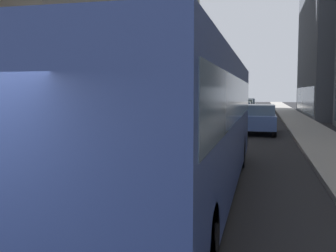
{
  "coord_description": "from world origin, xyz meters",
  "views": [
    {
      "loc": [
        3.0,
        -2.39,
        2.32
      ],
      "look_at": [
        0.48,
        8.19,
        1.4
      ],
      "focal_mm": 42.79,
      "sensor_mm": 36.0,
      "label": 1
    }
  ],
  "objects_px": {
    "transit_bus": "(181,116)",
    "car_red_coupe": "(111,130)",
    "car_black_suv": "(226,105)",
    "car_yellow_taxi": "(243,108)",
    "car_silver_sedan": "(238,113)",
    "car_blue_hatchback": "(259,119)",
    "car_white_van": "(247,106)"
  },
  "relations": [
    {
      "from": "car_white_van",
      "to": "car_red_coupe",
      "type": "bearing_deg",
      "value": -97.36
    },
    {
      "from": "car_yellow_taxi",
      "to": "car_black_suv",
      "type": "bearing_deg",
      "value": 106.73
    },
    {
      "from": "car_black_suv",
      "to": "car_blue_hatchback",
      "type": "height_order",
      "value": "same"
    },
    {
      "from": "car_white_van",
      "to": "car_blue_hatchback",
      "type": "bearing_deg",
      "value": -85.95
    },
    {
      "from": "car_yellow_taxi",
      "to": "car_red_coupe",
      "type": "relative_size",
      "value": 0.96
    },
    {
      "from": "car_silver_sedan",
      "to": "car_red_coupe",
      "type": "xyz_separation_m",
      "value": [
        -4.0,
        -14.98,
        0.0
      ]
    },
    {
      "from": "car_white_van",
      "to": "car_red_coupe",
      "type": "relative_size",
      "value": 0.93
    },
    {
      "from": "car_red_coupe",
      "to": "car_blue_hatchback",
      "type": "bearing_deg",
      "value": 56.17
    },
    {
      "from": "car_red_coupe",
      "to": "transit_bus",
      "type": "bearing_deg",
      "value": -55.72
    },
    {
      "from": "car_black_suv",
      "to": "car_red_coupe",
      "type": "xyz_separation_m",
      "value": [
        -1.6,
        -31.4,
        0.0
      ]
    },
    {
      "from": "car_black_suv",
      "to": "car_yellow_taxi",
      "type": "bearing_deg",
      "value": -73.27
    },
    {
      "from": "car_black_suv",
      "to": "car_red_coupe",
      "type": "bearing_deg",
      "value": -92.92
    },
    {
      "from": "car_yellow_taxi",
      "to": "car_red_coupe",
      "type": "distance_m",
      "value": 23.75
    },
    {
      "from": "transit_bus",
      "to": "car_red_coupe",
      "type": "bearing_deg",
      "value": 124.28
    },
    {
      "from": "car_red_coupe",
      "to": "car_silver_sedan",
      "type": "bearing_deg",
      "value": 75.05
    },
    {
      "from": "car_black_suv",
      "to": "car_white_van",
      "type": "height_order",
      "value": "same"
    },
    {
      "from": "car_yellow_taxi",
      "to": "car_silver_sedan",
      "type": "bearing_deg",
      "value": -90.0
    },
    {
      "from": "car_silver_sedan",
      "to": "car_blue_hatchback",
      "type": "relative_size",
      "value": 0.85
    },
    {
      "from": "car_white_van",
      "to": "transit_bus",
      "type": "bearing_deg",
      "value": -90.0
    },
    {
      "from": "car_black_suv",
      "to": "car_yellow_taxi",
      "type": "xyz_separation_m",
      "value": [
        2.4,
        -7.99,
        0.0
      ]
    },
    {
      "from": "car_red_coupe",
      "to": "car_yellow_taxi",
      "type": "bearing_deg",
      "value": 80.31
    },
    {
      "from": "transit_bus",
      "to": "car_blue_hatchback",
      "type": "relative_size",
      "value": 2.48
    },
    {
      "from": "car_black_suv",
      "to": "car_red_coupe",
      "type": "height_order",
      "value": "same"
    },
    {
      "from": "transit_bus",
      "to": "car_silver_sedan",
      "type": "height_order",
      "value": "transit_bus"
    },
    {
      "from": "car_black_suv",
      "to": "car_blue_hatchback",
      "type": "distance_m",
      "value": 23.39
    },
    {
      "from": "transit_bus",
      "to": "car_silver_sedan",
      "type": "relative_size",
      "value": 2.9
    },
    {
      "from": "car_white_van",
      "to": "car_red_coupe",
      "type": "xyz_separation_m",
      "value": [
        -4.0,
        -30.96,
        0.0
      ]
    },
    {
      "from": "car_black_suv",
      "to": "car_yellow_taxi",
      "type": "distance_m",
      "value": 8.34
    },
    {
      "from": "car_white_van",
      "to": "car_yellow_taxi",
      "type": "bearing_deg",
      "value": -90.0
    },
    {
      "from": "car_blue_hatchback",
      "to": "car_yellow_taxi",
      "type": "distance_m",
      "value": 15.14
    },
    {
      "from": "car_black_suv",
      "to": "car_silver_sedan",
      "type": "xyz_separation_m",
      "value": [
        2.4,
        -16.42,
        0.0
      ]
    },
    {
      "from": "car_black_suv",
      "to": "car_yellow_taxi",
      "type": "relative_size",
      "value": 0.91
    }
  ]
}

